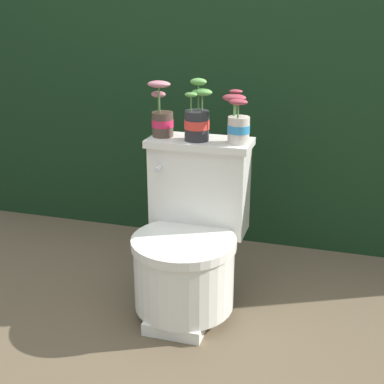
{
  "coord_description": "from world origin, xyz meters",
  "views": [
    {
      "loc": [
        0.54,
        -1.85,
        1.25
      ],
      "look_at": [
        -0.04,
        0.1,
        0.51
      ],
      "focal_mm": 50.0,
      "sensor_mm": 36.0,
      "label": 1
    }
  ],
  "objects_px": {
    "toilet": "(190,242)",
    "potted_plant_left": "(162,117)",
    "potted_plant_middle": "(238,123)",
    "potted_plant_midleft": "(197,120)"
  },
  "relations": [
    {
      "from": "potted_plant_left",
      "to": "potted_plant_middle",
      "type": "bearing_deg",
      "value": -3.2
    },
    {
      "from": "potted_plant_left",
      "to": "potted_plant_middle",
      "type": "xyz_separation_m",
      "value": [
        0.33,
        -0.02,
        -0.0
      ]
    },
    {
      "from": "toilet",
      "to": "potted_plant_midleft",
      "type": "bearing_deg",
      "value": 92.87
    },
    {
      "from": "toilet",
      "to": "potted_plant_left",
      "type": "height_order",
      "value": "potted_plant_left"
    },
    {
      "from": "potted_plant_midleft",
      "to": "toilet",
      "type": "bearing_deg",
      "value": -87.13
    },
    {
      "from": "toilet",
      "to": "potted_plant_middle",
      "type": "distance_m",
      "value": 0.53
    },
    {
      "from": "potted_plant_left",
      "to": "potted_plant_midleft",
      "type": "height_order",
      "value": "potted_plant_midleft"
    },
    {
      "from": "potted_plant_middle",
      "to": "potted_plant_left",
      "type": "bearing_deg",
      "value": 176.8
    },
    {
      "from": "potted_plant_left",
      "to": "potted_plant_midleft",
      "type": "xyz_separation_m",
      "value": [
        0.16,
        -0.02,
        0.0
      ]
    },
    {
      "from": "potted_plant_midleft",
      "to": "potted_plant_middle",
      "type": "relative_size",
      "value": 1.2
    }
  ]
}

